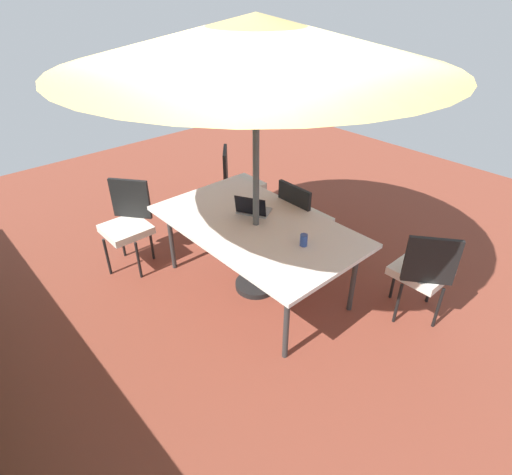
# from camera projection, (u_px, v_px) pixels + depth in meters

# --- Properties ---
(ground_plane) EXTENTS (10.00, 10.00, 0.02)m
(ground_plane) POSITION_uv_depth(u_px,v_px,m) (256.00, 287.00, 4.44)
(ground_plane) COLOR brown
(dining_table) EXTENTS (2.06, 1.21, 0.78)m
(dining_table) POSITION_uv_depth(u_px,v_px,m) (256.00, 228.00, 4.05)
(dining_table) COLOR silver
(dining_table) RESTS_ON ground_plane
(patio_umbrella) EXTENTS (3.18, 3.18, 2.59)m
(patio_umbrella) POSITION_uv_depth(u_px,v_px,m) (256.00, 41.00, 3.16)
(patio_umbrella) COLOR #4C4C4C
(patio_umbrella) RESTS_ON ground_plane
(chair_southwest) EXTENTS (0.58, 0.58, 0.98)m
(chair_southwest) POSITION_uv_depth(u_px,v_px,m) (423.00, 270.00, 3.77)
(chair_southwest) COLOR silver
(chair_southwest) RESTS_ON ground_plane
(chair_south) EXTENTS (0.46, 0.46, 0.98)m
(chair_south) POSITION_uv_depth(u_px,v_px,m) (302.00, 218.00, 4.58)
(chair_south) COLOR silver
(chair_south) RESTS_ON ground_plane
(chair_northeast) EXTENTS (0.58, 0.58, 0.98)m
(chair_northeast) POSITION_uv_depth(u_px,v_px,m) (128.00, 221.00, 4.51)
(chair_northeast) COLOR silver
(chair_northeast) RESTS_ON ground_plane
(chair_southeast) EXTENTS (0.58, 0.59, 0.98)m
(chair_southeast) POSITION_uv_depth(u_px,v_px,m) (237.00, 181.00, 5.41)
(chair_southeast) COLOR silver
(chair_southeast) RESTS_ON ground_plane
(laptop) EXTENTS (0.40, 0.37, 0.21)m
(laptop) POSITION_uv_depth(u_px,v_px,m) (253.00, 209.00, 4.18)
(laptop) COLOR gray
(laptop) RESTS_ON dining_table
(cup) EXTENTS (0.07, 0.07, 0.11)m
(cup) POSITION_uv_depth(u_px,v_px,m) (304.00, 240.00, 3.67)
(cup) COLOR #334C99
(cup) RESTS_ON dining_table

